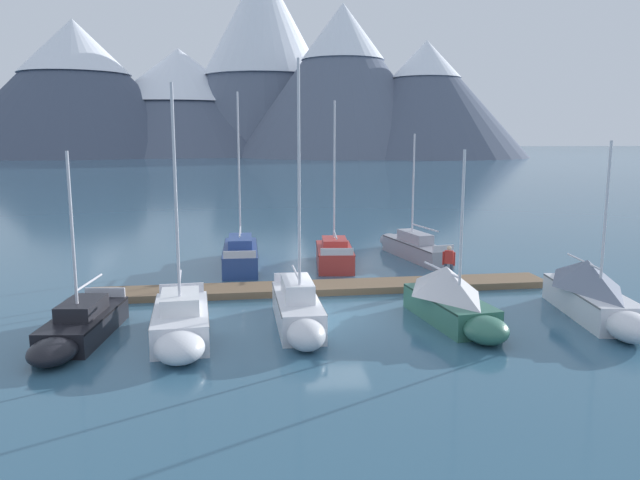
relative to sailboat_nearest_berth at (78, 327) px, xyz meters
The scene contains 16 objects.
ground_plane 9.37m from the sailboat_nearest_berth, 12.95° to the left, with size 700.00×700.00×0.00m, color #335B75.
mountain_west_summit 208.88m from the sailboat_nearest_berth, 105.12° to the left, with size 87.40×87.40×45.09m.
mountain_central_massif 216.05m from the sailboat_nearest_berth, 95.70° to the left, with size 95.95×95.95×37.76m.
mountain_shoulder_ridge 215.89m from the sailboat_nearest_berth, 87.53° to the left, with size 70.70×70.70×68.32m.
mountain_east_summit 188.58m from the sailboat_nearest_berth, 79.37° to the left, with size 70.02×70.02×48.61m.
mountain_rear_spur 187.48m from the sailboat_nearest_berth, 71.17° to the left, with size 65.54×65.54×36.45m.
dock 10.98m from the sailboat_nearest_berth, 33.77° to the left, with size 20.78×2.95×0.30m.
sailboat_nearest_berth is the anchor object (origin of this frame).
sailboat_second_berth 3.50m from the sailboat_nearest_berth, ahead, with size 2.31×5.92×8.65m.
sailboat_mid_dock_port 13.10m from the sailboat_nearest_berth, 66.58° to the left, with size 1.88×7.15×9.25m.
sailboat_mid_dock_starboard 7.60m from the sailboat_nearest_berth, ahead, with size 1.74×6.24×9.52m.
sailboat_far_berth 15.54m from the sailboat_nearest_berth, 48.74° to the left, with size 2.18×5.71×8.75m.
sailboat_outer_slip 13.38m from the sailboat_nearest_berth, ahead, with size 2.66×6.09×6.48m.
sailboat_end_of_dock 20.10m from the sailboat_nearest_berth, 41.82° to the left, with size 2.84×7.64×7.05m.
sailboat_last_slip 18.99m from the sailboat_nearest_berth, ahead, with size 2.34×7.01×6.79m.
person_on_dock 16.03m from the sailboat_nearest_berth, 22.02° to the left, with size 0.54×0.37×1.69m.
Camera 1 is at (-2.97, -23.08, 6.99)m, focal length 34.68 mm.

